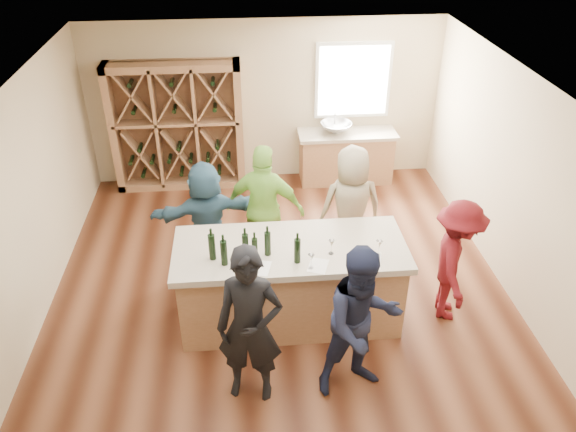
{
  "coord_description": "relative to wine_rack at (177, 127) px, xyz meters",
  "views": [
    {
      "loc": [
        -0.42,
        -5.67,
        4.83
      ],
      "look_at": [
        0.1,
        0.2,
        1.15
      ],
      "focal_mm": 35.0,
      "sensor_mm": 36.0,
      "label": 1
    }
  ],
  "objects": [
    {
      "name": "floor",
      "position": [
        1.5,
        -3.27,
        -1.15
      ],
      "size": [
        6.0,
        7.0,
        0.1
      ],
      "primitive_type": "cube",
      "color": "#582E1C",
      "rests_on": "ground"
    },
    {
      "name": "ceiling",
      "position": [
        1.5,
        -3.27,
        1.75
      ],
      "size": [
        6.0,
        7.0,
        0.1
      ],
      "primitive_type": "cube",
      "color": "white",
      "rests_on": "ground"
    },
    {
      "name": "wall_back",
      "position": [
        1.5,
        0.28,
        0.3
      ],
      "size": [
        6.0,
        0.1,
        2.8
      ],
      "primitive_type": "cube",
      "color": "#CBB893",
      "rests_on": "ground"
    },
    {
      "name": "wall_left",
      "position": [
        -1.55,
        -3.27,
        0.3
      ],
      "size": [
        0.1,
        7.0,
        2.8
      ],
      "primitive_type": "cube",
      "color": "#CBB893",
      "rests_on": "ground"
    },
    {
      "name": "wall_right",
      "position": [
        4.55,
        -3.27,
        0.3
      ],
      "size": [
        0.1,
        7.0,
        2.8
      ],
      "primitive_type": "cube",
      "color": "#CBB893",
      "rests_on": "ground"
    },
    {
      "name": "window_frame",
      "position": [
        3.0,
        0.2,
        0.65
      ],
      "size": [
        1.3,
        0.06,
        1.3
      ],
      "primitive_type": "cube",
      "color": "white",
      "rests_on": "wall_back"
    },
    {
      "name": "window_pane",
      "position": [
        3.0,
        0.17,
        0.65
      ],
      "size": [
        1.18,
        0.01,
        1.18
      ],
      "primitive_type": "cube",
      "color": "white",
      "rests_on": "wall_back"
    },
    {
      "name": "wine_rack",
      "position": [
        0.0,
        0.0,
        0.0
      ],
      "size": [
        2.2,
        0.45,
        2.2
      ],
      "primitive_type": "cube",
      "color": "#986B48",
      "rests_on": "floor"
    },
    {
      "name": "back_counter_base",
      "position": [
        2.9,
        -0.07,
        -0.67
      ],
      "size": [
        1.6,
        0.58,
        0.86
      ],
      "primitive_type": "cube",
      "color": "#986B48",
      "rests_on": "floor"
    },
    {
      "name": "back_counter_top",
      "position": [
        2.9,
        -0.07,
        -0.21
      ],
      "size": [
        1.7,
        0.62,
        0.06
      ],
      "primitive_type": "cube",
      "color": "#B2A592",
      "rests_on": "back_counter_base"
    },
    {
      "name": "sink",
      "position": [
        2.7,
        -0.07,
        -0.09
      ],
      "size": [
        0.54,
        0.54,
        0.19
      ],
      "primitive_type": "imported",
      "color": "silver",
      "rests_on": "back_counter_top"
    },
    {
      "name": "faucet",
      "position": [
        2.7,
        0.11,
        -0.03
      ],
      "size": [
        0.02,
        0.02,
        0.3
      ],
      "primitive_type": "cylinder",
      "color": "silver",
      "rests_on": "back_counter_top"
    },
    {
      "name": "tasting_counter_base",
      "position": [
        1.58,
        -3.63,
        -0.6
      ],
      "size": [
        2.6,
        1.0,
        1.0
      ],
      "primitive_type": "cube",
      "color": "#986B48",
      "rests_on": "floor"
    },
    {
      "name": "tasting_counter_top",
      "position": [
        1.58,
        -3.63,
        -0.06
      ],
      "size": [
        2.72,
        1.12,
        0.08
      ],
      "primitive_type": "cube",
      "color": "#B2A592",
      "rests_on": "tasting_counter_base"
    },
    {
      "name": "wine_bottle_a",
      "position": [
        0.69,
        -3.78,
        0.14
      ],
      "size": [
        0.1,
        0.1,
        0.32
      ],
      "primitive_type": "cylinder",
      "rotation": [
        0.0,
        0.0,
        -0.25
      ],
      "color": "black",
      "rests_on": "tasting_counter_top"
    },
    {
      "name": "wine_bottle_b",
      "position": [
        0.82,
        -3.9,
        0.13
      ],
      "size": [
        0.08,
        0.08,
        0.31
      ],
      "primitive_type": "cylinder",
      "rotation": [
        0.0,
        0.0,
        -0.12
      ],
      "color": "black",
      "rests_on": "tasting_counter_top"
    },
    {
      "name": "wine_bottle_c",
      "position": [
        1.06,
        -3.78,
        0.13
      ],
      "size": [
        0.09,
        0.09,
        0.3
      ],
      "primitive_type": "cylinder",
      "rotation": [
        0.0,
        0.0,
        -0.35
      ],
      "color": "black",
      "rests_on": "tasting_counter_top"
    },
    {
      "name": "wine_bottle_d",
      "position": [
        1.16,
        -3.83,
        0.11
      ],
      "size": [
        0.07,
        0.07,
        0.27
      ],
      "primitive_type": "cylinder",
      "rotation": [
        0.0,
        0.0,
        0.06
      ],
      "color": "black",
      "rests_on": "tasting_counter_top"
    },
    {
      "name": "wine_bottle_e",
      "position": [
        1.31,
        -3.76,
        0.13
      ],
      "size": [
        0.09,
        0.09,
        0.3
      ],
      "primitive_type": "cylinder",
      "rotation": [
        0.0,
        0.0,
        0.37
      ],
      "color": "black",
      "rests_on": "tasting_counter_top"
    },
    {
      "name": "wine_glass_b",
      "position": [
        1.76,
        -4.06,
        0.07
      ],
      "size": [
        0.09,
        0.09,
        0.18
      ],
      "primitive_type": "cone",
      "rotation": [
        0.0,
        0.0,
        0.32
      ],
      "color": "white",
      "rests_on": "tasting_counter_top"
    },
    {
      "name": "wine_glass_c",
      "position": [
        2.3,
        -4.06,
        0.08
      ],
      "size": [
        0.08,
        0.08,
        0.19
      ],
      "primitive_type": "cone",
      "rotation": [
        0.0,
        0.0,
        0.19
      ],
      "color": "white",
      "rests_on": "tasting_counter_top"
    },
    {
      "name": "wine_glass_d",
      "position": [
        2.03,
        -3.81,
        0.07
      ],
      "size": [
        0.09,
        0.09,
        0.18
      ],
      "primitive_type": "cone",
      "rotation": [
        0.0,
        0.0,
        -0.42
      ],
      "color": "white",
      "rests_on": "tasting_counter_top"
    },
    {
      "name": "wine_glass_e",
      "position": [
        2.56,
        -3.87,
        0.08
      ],
      "size": [
        0.09,
        0.09,
        0.19
      ],
      "primitive_type": "cone",
      "rotation": [
        0.0,
        0.0,
        0.36
      ],
      "color": "white",
      "rests_on": "tasting_counter_top"
    },
    {
      "name": "tasting_menu_a",
      "position": [
        1.21,
        -4.01,
        -0.02
      ],
      "size": [
        0.26,
        0.32,
        0.0
      ],
      "primitive_type": "cube",
      "rotation": [
        0.0,
        0.0,
        -0.25
      ],
      "color": "white",
      "rests_on": "tasting_counter_top"
    },
    {
      "name": "tasting_menu_b",
      "position": [
        1.85,
        -4.02,
        -0.02
      ],
      "size": [
        0.28,
        0.33,
        0.0
      ],
      "primitive_type": "cube",
      "rotation": [
        0.0,
        0.0,
        -0.34
      ],
      "color": "white",
      "rests_on": "tasting_counter_top"
    },
    {
      "name": "tasting_menu_c",
      "position": [
        2.44,
        -3.97,
        -0.02
      ],
      "size": [
        0.32,
        0.39,
        0.0
      ],
      "primitive_type": "cube",
      "rotation": [
        0.0,
        0.0,
        -0.26
      ],
      "color": "white",
      "rests_on": "tasting_counter_top"
    },
    {
      "name": "person_near_left",
      "position": [
        1.07,
        -4.76,
        -0.18
      ],
      "size": [
        0.75,
        0.61,
        1.85
      ],
      "primitive_type": "imported",
      "rotation": [
        0.0,
        0.0,
        -0.18
      ],
      "color": "black",
      "rests_on": "floor"
    },
    {
      "name": "person_near_right",
      "position": [
        2.2,
        -4.77,
        -0.21
      ],
      "size": [
        0.95,
        0.66,
        1.79
      ],
      "primitive_type": "imported",
      "rotation": [
        0.0,
        0.0,
        0.23
      ],
      "color": "#191E38",
      "rests_on": "floor"
    },
    {
      "name": "person_server",
      "position": [
        3.56,
        -3.72,
        -0.29
      ],
      "size": [
        0.72,
        1.13,
        1.61
      ],
      "primitive_type": "imported",
      "rotation": [
        0.0,
        0.0,
        1.32
      ],
      "color": "#590F14",
      "rests_on": "floor"
    },
    {
      "name": "person_far_mid",
      "position": [
        1.34,
        -2.49,
        -0.18
      ],
      "size": [
        1.19,
        0.85,
        1.83
      ],
      "primitive_type": "imported",
      "rotation": [
        0.0,
        0.0,
        2.84
      ],
      "color": "#8CC64C",
      "rests_on": "floor"
    },
    {
      "name": "person_far_right",
      "position": [
        2.51,
        -2.52,
        -0.21
      ],
      "size": [
        0.9,
        0.61,
        1.78
      ],
      "primitive_type": "imported",
      "rotation": [
        0.0,
        0.0,
        3.2
      ],
      "color": "gray",
      "rests_on": "floor"
    },
    {
      "name": "person_far_left",
      "position": [
        0.55,
        -2.44,
        -0.3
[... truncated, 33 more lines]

